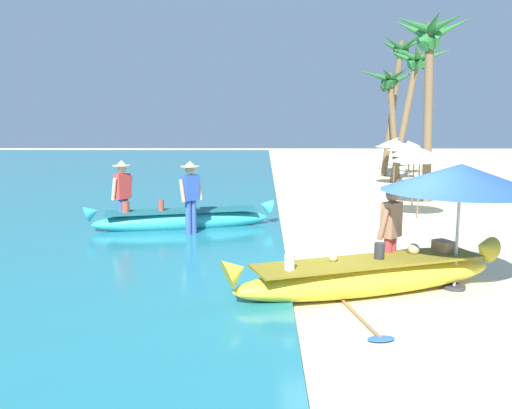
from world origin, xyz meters
TOP-DOWN VIEW (x-y plane):
  - ground_plane at (0.00, 0.00)m, footprint 80.00×80.00m
  - boat_yellow_foreground at (0.10, -0.33)m, footprint 4.70×2.20m
  - boat_cyan_midground at (-3.60, 4.39)m, footprint 4.59×1.72m
  - person_vendor_hatted at (-3.27, 3.63)m, footprint 0.55×0.50m
  - person_tourist_customer at (0.54, 0.23)m, footprint 0.51×0.54m
  - person_vendor_assistant at (-4.99, 4.22)m, footprint 0.50×0.55m
  - patio_umbrella_large at (1.55, -0.02)m, footprint 2.49×2.49m
  - parasol_row_0 at (2.70, 6.16)m, footprint 1.60×1.60m
  - parasol_row_1 at (3.18, 8.43)m, footprint 1.60×1.60m
  - parasol_row_2 at (3.76, 11.13)m, footprint 1.60×1.60m
  - parasol_row_3 at (3.80, 13.48)m, footprint 1.60×1.60m
  - parasol_row_4 at (4.51, 15.69)m, footprint 1.60×1.60m
  - palm_tree_tall_inland at (3.75, 9.25)m, footprint 2.66×2.92m
  - palm_tree_leaning_seaward at (4.78, 14.51)m, footprint 2.82×2.75m
  - palm_tree_mid_cluster at (4.73, 17.09)m, footprint 2.38×2.57m
  - palm_tree_far_behind at (4.16, 16.23)m, footprint 2.84×2.57m
  - paddle at (-0.21, -1.54)m, footprint 0.56×1.84m

SIDE VIEW (x-z plane):
  - ground_plane at x=0.00m, z-range 0.00..0.00m
  - paddle at x=-0.21m, z-range 0.00..0.06m
  - boat_cyan_midground at x=-3.60m, z-range -0.11..0.70m
  - boat_yellow_foreground at x=0.10m, z-range -0.12..0.75m
  - person_tourist_customer at x=0.54m, z-range 0.10..1.74m
  - person_vendor_assistant at x=-4.99m, z-range 0.14..1.91m
  - person_vendor_hatted at x=-3.27m, z-range 0.14..1.95m
  - parasol_row_0 at x=2.70m, z-range 0.79..2.70m
  - parasol_row_1 at x=3.18m, z-range 0.79..2.70m
  - parasol_row_2 at x=3.76m, z-range 0.79..2.70m
  - parasol_row_3 at x=3.80m, z-range 0.79..2.70m
  - parasol_row_4 at x=4.51m, z-range 0.79..2.70m
  - patio_umbrella_large at x=1.55m, z-range 0.81..2.87m
  - palm_tree_far_behind at x=4.16m, z-range 1.55..6.66m
  - palm_tree_leaning_seaward at x=4.78m, z-range 1.82..7.62m
  - palm_tree_tall_inland at x=3.75m, z-range 1.92..8.01m
  - palm_tree_mid_cluster at x=4.73m, z-range 1.84..8.43m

